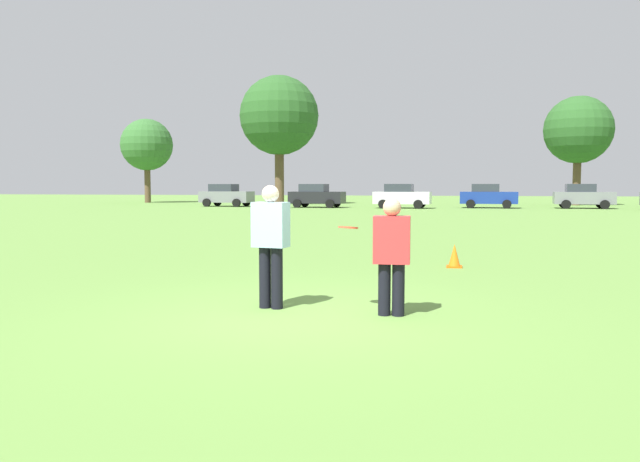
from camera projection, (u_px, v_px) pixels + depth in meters
name	position (u px, v px, depth m)	size (l,w,h in m)	color
ground_plane	(299.00, 316.00, 7.98)	(194.18, 194.18, 0.00)	#608C3D
player_thrower	(271.00, 239.00, 8.41)	(0.51, 0.34, 1.70)	black
player_defender	(392.00, 251.00, 7.94)	(0.48, 0.29, 1.53)	black
frisbee	(348.00, 227.00, 8.26)	(0.27, 0.27, 0.06)	#E54C33
traffic_cone	(454.00, 256.00, 12.70)	(0.32, 0.32, 0.48)	#D8590C
parked_car_near_left	(226.00, 195.00, 49.94)	(4.31, 2.43, 1.82)	slate
parked_car_mid_left	(316.00, 196.00, 47.56)	(4.31, 2.43, 1.82)	black
parked_car_center	(402.00, 196.00, 45.98)	(4.31, 2.43, 1.82)	silver
parked_car_mid_right	(488.00, 196.00, 46.43)	(4.31, 2.43, 1.82)	navy
parked_car_near_right	(583.00, 196.00, 45.44)	(4.31, 2.43, 1.82)	slate
tree_west_oak	(147.00, 145.00, 60.85)	(5.11, 5.11, 8.30)	brown
tree_west_maple	(279.00, 116.00, 55.22)	(7.12, 7.12, 11.57)	brown
tree_center_elm	(578.00, 130.00, 52.46)	(5.75, 5.75, 9.34)	brown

